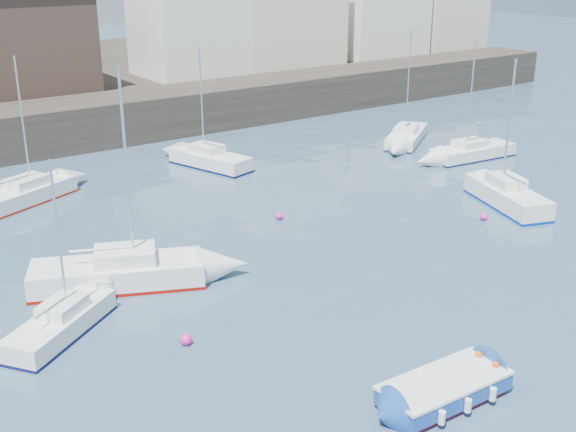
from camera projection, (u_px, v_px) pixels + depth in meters
water at (501, 364)px, 23.52m from camera, size 220.00×220.00×0.00m
quay_wall at (95, 121)px, 49.74m from camera, size 90.00×5.00×3.00m
land_strip at (19, 85)px, 63.52m from camera, size 90.00×32.00×2.80m
bldg_east_b at (373, 1)px, 69.29m from camera, size 11.88×11.88×9.95m
bldg_east_d at (188, 18)px, 58.62m from camera, size 11.14×11.14×8.95m
blue_dinghy at (444, 389)px, 21.45m from camera, size 4.16×2.21×0.78m
sailboat_a at (61, 323)px, 25.16m from camera, size 4.81×4.06×6.26m
sailboat_b at (119, 272)px, 28.77m from camera, size 7.13×4.76×8.79m
sailboat_c at (507, 196)px, 37.65m from camera, size 3.64×6.04×7.58m
sailboat_d at (472, 152)px, 46.24m from camera, size 6.04×2.45×7.51m
sailboat_f at (210, 159)px, 44.39m from camera, size 3.31×5.85×7.25m
sailboat_g at (407, 136)px, 50.14m from camera, size 6.08×5.08×7.68m
sailboat_h at (23, 194)px, 38.11m from camera, size 6.21×4.20×7.66m
buoy_near at (186, 344)px, 24.67m from camera, size 0.41×0.41×0.41m
buoy_mid at (483, 220)px, 35.92m from camera, size 0.38×0.38×0.38m
buoy_far at (279, 219)px, 36.02m from camera, size 0.39×0.39×0.39m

